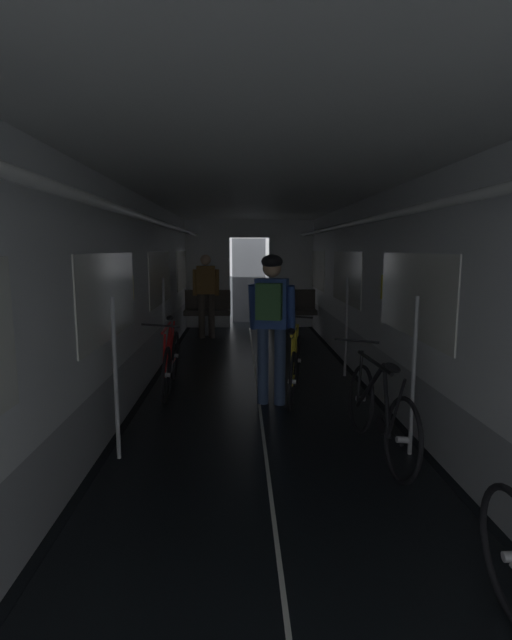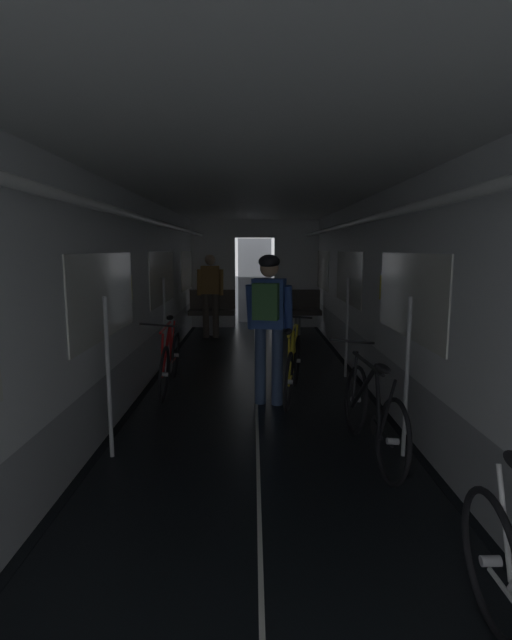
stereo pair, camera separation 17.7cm
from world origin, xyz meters
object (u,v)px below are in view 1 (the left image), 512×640
bench_seat_far_right (293,308)px  bicycle_red (171,361)px  bicycle_black (379,412)px  bicycle_yellow_in_aisle (295,366)px  person_cyclist_aisle (271,313)px  bench_seat_far_left (208,308)px  person_standing_near_bench (206,290)px

bench_seat_far_right → bicycle_red: bearing=-116.9°
bicycle_black → bicycle_yellow_in_aisle: bearing=108.5°
bench_seat_far_right → bicycle_black: bearing=-89.1°
person_cyclist_aisle → bicycle_yellow_in_aisle: person_cyclist_aisle is taller
person_cyclist_aisle → bench_seat_far_left: bearing=102.8°
bench_seat_far_left → bench_seat_far_right: bearing=0.0°
bench_seat_far_right → bicycle_yellow_in_aisle: 4.34m
person_standing_near_bench → bicycle_black: bearing=-71.3°
bench_seat_far_left → bicycle_red: 3.97m
bench_seat_far_left → bicycle_black: size_ratio=0.58×
bicycle_red → bicycle_black: (2.10, -1.99, -0.00)m
bicycle_red → bicycle_black: size_ratio=1.00×
bicycle_red → bicycle_black: bicycle_black is taller
bicycle_red → person_cyclist_aisle: 1.55m
bicycle_red → bicycle_yellow_in_aisle: 1.59m
bicycle_black → person_standing_near_bench: 5.91m
bicycle_red → bicycle_yellow_in_aisle: size_ratio=1.01×
bicycle_black → bicycle_yellow_in_aisle: (-0.55, 1.64, 0.00)m
bicycle_black → bench_seat_far_right: bearing=90.9°
bicycle_yellow_in_aisle → person_cyclist_aisle: bearing=-138.8°
bicycle_red → person_standing_near_bench: person_standing_near_bench is taller
bench_seat_far_left → bench_seat_far_right: size_ratio=1.00×
bicycle_red → person_cyclist_aisle: person_cyclist_aisle is taller
bicycle_yellow_in_aisle → person_standing_near_bench: bearing=108.8°
bench_seat_far_left → person_standing_near_bench: 0.55m
bicycle_red → person_standing_near_bench: 3.64m
bicycle_black → person_cyclist_aisle: size_ratio=0.98×
bicycle_black → person_standing_near_bench: size_ratio=1.00×
bench_seat_far_right → person_cyclist_aisle: 4.67m
bicycle_black → person_standing_near_bench: person_standing_near_bench is taller
person_cyclist_aisle → bicycle_yellow_in_aisle: (0.31, 0.27, -0.69)m
bench_seat_far_right → person_cyclist_aisle: person_cyclist_aisle is taller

